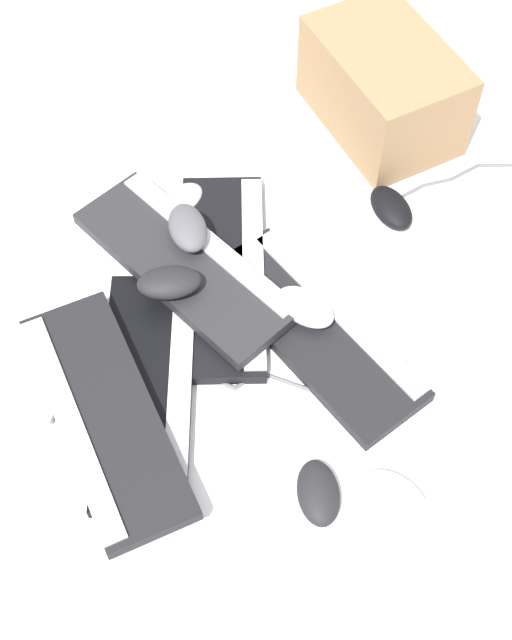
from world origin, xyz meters
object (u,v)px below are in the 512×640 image
keyboard_4 (186,263)px  mouse_1 (318,493)px  mouse_3 (305,307)px  keyboard_2 (224,274)px  mouse_0 (391,208)px  mouse_5 (395,495)px  keyboard_3 (104,415)px  mouse_2 (169,283)px  keyboard_0 (149,388)px  mouse_6 (179,202)px  cardboard_box (383,86)px  mouse_4 (188,228)px  keyboard_1 (315,331)px

keyboard_4 → mouse_1: size_ratio=4.18×
mouse_3 → mouse_1: bearing=129.0°
keyboard_4 → keyboard_2: bearing=124.5°
mouse_0 → mouse_5: 0.57m
keyboard_2 → mouse_3: bearing=91.4°
keyboard_2 → mouse_0: (-0.30, 0.17, 0.01)m
keyboard_3 → mouse_5: bearing=110.4°
keyboard_3 → mouse_2: (-0.24, -0.06, 0.04)m
keyboard_2 → mouse_1: size_ratio=4.02×
keyboard_0 → keyboard_4: bearing=-157.1°
mouse_5 → mouse_6: size_ratio=1.00×
mouse_1 → cardboard_box: 0.83m
keyboard_0 → mouse_0: bearing=167.2°
keyboard_4 → keyboard_3: bearing=14.4°
keyboard_0 → mouse_1: (-0.01, 0.33, 0.01)m
mouse_1 → mouse_4: bearing=18.2°
mouse_1 → mouse_5: same height
keyboard_4 → cardboard_box: size_ratio=1.44×
keyboard_3 → keyboard_4: size_ratio=0.99×
keyboard_3 → mouse_1: keyboard_3 is taller
keyboard_2 → mouse_0: 0.35m
mouse_1 → mouse_6: 0.63m
mouse_1 → mouse_6: same height
cardboard_box → keyboard_4: bearing=-7.9°
keyboard_2 → mouse_0: mouse_0 is taller
mouse_3 → keyboard_2: bearing=2.5°
keyboard_2 → mouse_4: bearing=-93.8°
mouse_1 → mouse_3: (-0.26, -0.20, 0.03)m
keyboard_2 → mouse_1: bearing=55.9°
keyboard_2 → keyboard_4: keyboard_4 is taller
mouse_6 → cardboard_box: size_ratio=0.34×
keyboard_3 → cardboard_box: (-0.85, -0.01, 0.05)m
keyboard_2 → keyboard_0: bearing=8.6°
keyboard_0 → mouse_3: (-0.26, 0.13, 0.04)m
mouse_6 → keyboard_1: bearing=84.6°
mouse_0 → mouse_6: size_ratio=1.00×
mouse_4 → mouse_5: size_ratio=1.00×
keyboard_4 → mouse_6: 0.16m
keyboard_0 → keyboard_3: (0.09, -0.01, 0.03)m
keyboard_0 → mouse_1: mouse_1 is taller
mouse_5 → keyboard_3: bearing=21.2°
keyboard_3 → mouse_3: size_ratio=4.15×
mouse_0 → mouse_6: bearing=-116.7°
mouse_1 → mouse_2: size_ratio=1.00×
keyboard_0 → mouse_5: (-0.07, 0.43, 0.01)m
keyboard_1 → mouse_2: 0.26m
mouse_2 → mouse_0: bearing=-159.0°
keyboard_1 → mouse_3: 0.05m
keyboard_3 → keyboard_4: same height
mouse_2 → mouse_3: 0.23m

